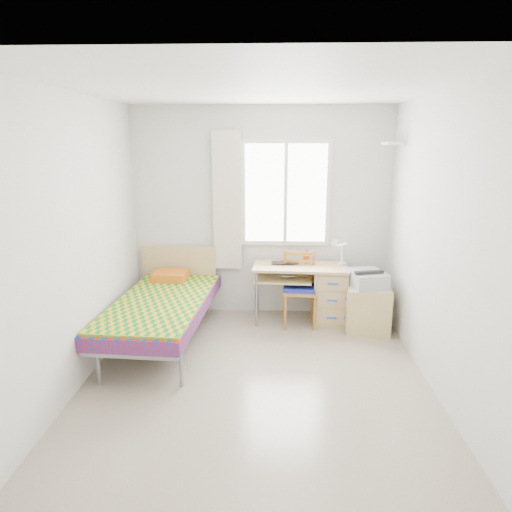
{
  "coord_description": "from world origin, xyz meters",
  "views": [
    {
      "loc": [
        0.14,
        -3.92,
        2.19
      ],
      "look_at": [
        -0.02,
        0.55,
        1.05
      ],
      "focal_mm": 32.0,
      "sensor_mm": 36.0,
      "label": 1
    }
  ],
  "objects_px": {
    "printer": "(367,278)",
    "cabinet": "(367,309)",
    "chair": "(300,284)",
    "bed": "(163,304)",
    "desk": "(324,291)"
  },
  "relations": [
    {
      "from": "bed",
      "to": "printer",
      "type": "xyz_separation_m",
      "value": [
        2.3,
        0.38,
        0.21
      ]
    },
    {
      "from": "chair",
      "to": "printer",
      "type": "distance_m",
      "value": 0.79
    },
    {
      "from": "cabinet",
      "to": "printer",
      "type": "xyz_separation_m",
      "value": [
        -0.03,
        0.02,
        0.37
      ]
    },
    {
      "from": "desk",
      "to": "printer",
      "type": "bearing_deg",
      "value": -26.5
    },
    {
      "from": "desk",
      "to": "chair",
      "type": "height_order",
      "value": "chair"
    },
    {
      "from": "desk",
      "to": "bed",
      "type": "bearing_deg",
      "value": -157.33
    },
    {
      "from": "bed",
      "to": "desk",
      "type": "height_order",
      "value": "bed"
    },
    {
      "from": "desk",
      "to": "chair",
      "type": "bearing_deg",
      "value": -161.69
    },
    {
      "from": "chair",
      "to": "cabinet",
      "type": "bearing_deg",
      "value": -10.4
    },
    {
      "from": "printer",
      "to": "cabinet",
      "type": "bearing_deg",
      "value": -57.89
    },
    {
      "from": "bed",
      "to": "printer",
      "type": "relative_size",
      "value": 4.1
    },
    {
      "from": "printer",
      "to": "chair",
      "type": "bearing_deg",
      "value": 153.02
    },
    {
      "from": "desk",
      "to": "cabinet",
      "type": "relative_size",
      "value": 2.13
    },
    {
      "from": "chair",
      "to": "bed",
      "type": "bearing_deg",
      "value": -155.38
    },
    {
      "from": "cabinet",
      "to": "printer",
      "type": "height_order",
      "value": "printer"
    }
  ]
}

